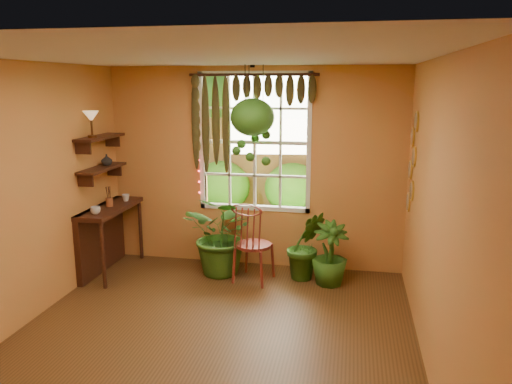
% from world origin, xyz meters
% --- Properties ---
extents(floor, '(4.50, 4.50, 0.00)m').
position_xyz_m(floor, '(0.00, 0.00, 0.00)').
color(floor, '#573518').
rests_on(floor, ground).
extents(ceiling, '(4.50, 4.50, 0.00)m').
position_xyz_m(ceiling, '(0.00, 0.00, 2.70)').
color(ceiling, silver).
rests_on(ceiling, wall_back).
extents(wall_back, '(4.00, 0.00, 4.00)m').
position_xyz_m(wall_back, '(0.00, 2.25, 1.35)').
color(wall_back, '#BC8340').
rests_on(wall_back, floor).
extents(wall_left, '(0.00, 4.50, 4.50)m').
position_xyz_m(wall_left, '(-2.00, 0.00, 1.35)').
color(wall_left, '#BC8340').
rests_on(wall_left, floor).
extents(wall_right, '(0.00, 4.50, 4.50)m').
position_xyz_m(wall_right, '(2.00, 0.00, 1.35)').
color(wall_right, '#BC8340').
rests_on(wall_right, floor).
extents(window, '(1.52, 0.10, 1.86)m').
position_xyz_m(window, '(0.00, 2.28, 1.70)').
color(window, white).
rests_on(window, wall_back).
extents(valance_vine, '(1.70, 0.12, 1.10)m').
position_xyz_m(valance_vine, '(-0.08, 2.16, 2.28)').
color(valance_vine, '#3D1C10').
rests_on(valance_vine, window).
extents(string_lights, '(0.03, 0.03, 1.54)m').
position_xyz_m(string_lights, '(-0.76, 2.19, 1.75)').
color(string_lights, '#FF2633').
rests_on(string_lights, window).
extents(wall_plates, '(0.04, 0.32, 1.10)m').
position_xyz_m(wall_plates, '(1.98, 1.79, 1.55)').
color(wall_plates, beige).
rests_on(wall_plates, wall_right).
extents(counter_ledge, '(0.40, 1.20, 0.90)m').
position_xyz_m(counter_ledge, '(-1.91, 1.60, 0.55)').
color(counter_ledge, '#3D1C10').
rests_on(counter_ledge, floor).
extents(shelf_lower, '(0.25, 0.90, 0.04)m').
position_xyz_m(shelf_lower, '(-1.88, 1.60, 1.40)').
color(shelf_lower, '#3D1C10').
rests_on(shelf_lower, wall_left).
extents(shelf_upper, '(0.25, 0.90, 0.04)m').
position_xyz_m(shelf_upper, '(-1.88, 1.60, 1.80)').
color(shelf_upper, '#3D1C10').
rests_on(shelf_upper, wall_left).
extents(backyard, '(14.00, 10.00, 12.00)m').
position_xyz_m(backyard, '(0.24, 6.87, 1.28)').
color(backyard, '#225A19').
rests_on(backyard, ground).
extents(windsor_chair, '(0.54, 0.56, 1.20)m').
position_xyz_m(windsor_chair, '(0.10, 1.62, 0.35)').
color(windsor_chair, maroon).
rests_on(windsor_chair, floor).
extents(potted_plant_left, '(1.22, 1.15, 1.08)m').
position_xyz_m(potted_plant_left, '(-0.31, 1.78, 0.54)').
color(potted_plant_left, '#205216').
rests_on(potted_plant_left, floor).
extents(potted_plant_mid, '(0.61, 0.55, 0.90)m').
position_xyz_m(potted_plant_mid, '(0.76, 1.84, 0.45)').
color(potted_plant_mid, '#205216').
rests_on(potted_plant_mid, floor).
extents(potted_plant_right, '(0.58, 0.58, 0.80)m').
position_xyz_m(potted_plant_right, '(1.07, 1.71, 0.40)').
color(potted_plant_right, '#205216').
rests_on(potted_plant_right, floor).
extents(hanging_basket, '(0.56, 0.56, 1.27)m').
position_xyz_m(hanging_basket, '(0.03, 1.98, 1.98)').
color(hanging_basket, black).
rests_on(hanging_basket, ceiling).
extents(cup_a, '(0.12, 0.12, 0.09)m').
position_xyz_m(cup_a, '(-1.78, 1.19, 0.95)').
color(cup_a, silver).
rests_on(cup_a, counter_ledge).
extents(cup_b, '(0.13, 0.13, 0.09)m').
position_xyz_m(cup_b, '(-1.72, 1.91, 0.95)').
color(cup_b, beige).
rests_on(cup_b, counter_ledge).
extents(brush_jar, '(0.09, 0.09, 0.33)m').
position_xyz_m(brush_jar, '(-1.80, 1.59, 1.03)').
color(brush_jar, brown).
rests_on(brush_jar, counter_ledge).
extents(shelf_vase, '(0.19, 0.19, 0.15)m').
position_xyz_m(shelf_vase, '(-1.87, 1.73, 1.49)').
color(shelf_vase, '#B2AD99').
rests_on(shelf_vase, shelf_lower).
extents(tiffany_lamp, '(0.20, 0.20, 0.33)m').
position_xyz_m(tiffany_lamp, '(-1.86, 1.39, 2.06)').
color(tiffany_lamp, '#533117').
rests_on(tiffany_lamp, shelf_upper).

